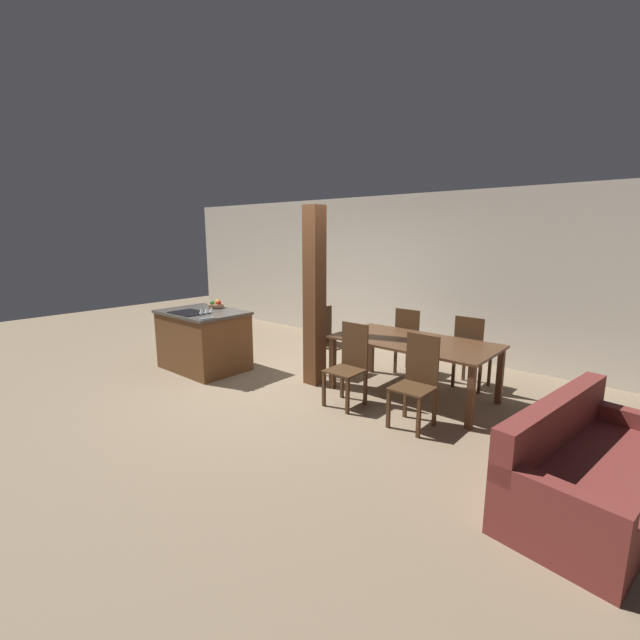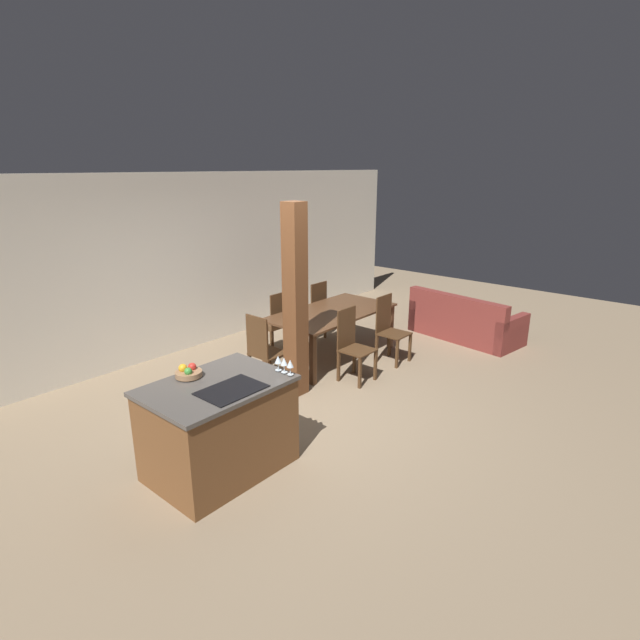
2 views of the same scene
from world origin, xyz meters
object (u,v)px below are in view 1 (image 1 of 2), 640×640
kitchen_island (204,340)px  dining_chair_far_left (410,341)px  dining_table (413,346)px  dining_chair_near_left (349,364)px  dining_chair_head_end (329,340)px  dining_chair_near_right (417,380)px  couch (591,473)px  wine_glass_middle (207,310)px  fruit_bowl (216,305)px  timber_post (314,297)px  wine_glass_far (211,310)px  dining_chair_far_right (471,352)px  wine_glass_near (201,311)px

kitchen_island → dining_chair_far_left: dining_chair_far_left is taller
kitchen_island → dining_table: size_ratio=0.64×
kitchen_island → dining_chair_near_left: (2.51, 0.33, 0.05)m
dining_chair_near_left → dining_chair_head_end: same height
dining_chair_near_right → dining_chair_near_left: bearing=180.0°
dining_chair_far_left → couch: bearing=143.9°
wine_glass_middle → dining_chair_near_right: size_ratio=0.15×
fruit_bowl → wine_glass_middle: 0.90m
timber_post → fruit_bowl: bearing=-170.3°
fruit_bowl → wine_glass_far: wine_glass_far is taller
wine_glass_far → dining_table: 2.75m
dining_chair_near_left → kitchen_island: bearing=-172.5°
kitchen_island → wine_glass_far: (0.57, -0.23, 0.56)m
dining_chair_far_right → dining_table: bearing=58.7°
dining_table → dining_chair_far_left: (-0.45, 0.74, -0.14)m
dining_chair_near_right → dining_chair_far_right: bearing=90.0°
dining_chair_head_end → dining_chair_near_right: bearing=-112.0°
wine_glass_near → wine_glass_middle: (0.00, 0.08, 0.00)m
wine_glass_near → dining_chair_near_right: (2.84, 0.72, -0.51)m
couch → timber_post: timber_post is taller
dining_chair_far_right → dining_chair_head_end: (-1.83, -0.74, 0.00)m
dining_chair_near_left → timber_post: (-0.80, 0.28, 0.70)m
fruit_bowl → kitchen_island: bearing=-76.5°
wine_glass_far → dining_chair_head_end: wine_glass_far is taller
dining_chair_near_left → timber_post: bearing=160.6°
dining_chair_near_left → dining_chair_far_left: 1.48m
fruit_bowl → timber_post: bearing=9.7°
kitchen_island → dining_chair_head_end: 1.91m
wine_glass_middle → wine_glass_far: size_ratio=1.00×
wine_glass_far → dining_chair_head_end: bearing=52.1°
fruit_bowl → dining_chair_head_end: fruit_bowl is taller
fruit_bowl → dining_table: fruit_bowl is taller
wine_glass_middle → wine_glass_far: bearing=90.0°
dining_table → timber_post: size_ratio=0.83×
wine_glass_middle → dining_chair_near_left: size_ratio=0.15×
wine_glass_far → dining_chair_near_right: (2.84, 0.56, -0.51)m
wine_glass_middle → fruit_bowl: bearing=136.2°
wine_glass_far → wine_glass_middle: bearing=-90.0°
kitchen_island → dining_chair_far_right: 3.86m
kitchen_island → dining_table: (2.96, 1.07, 0.20)m
wine_glass_middle → dining_chair_near_right: wine_glass_middle is taller
dining_chair_far_left → wine_glass_middle: bearing=47.5°
fruit_bowl → dining_chair_near_right: fruit_bowl is taller
dining_chair_near_right → wine_glass_near: bearing=-165.8°
fruit_bowl → dining_chair_near_right: size_ratio=0.25×
dining_chair_head_end → timber_post: timber_post is taller
fruit_bowl → dining_table: size_ratio=0.13×
kitchen_island → wine_glass_far: bearing=-21.8°
dining_chair_head_end → fruit_bowl: bearing=114.6°
fruit_bowl → dining_chair_head_end: (1.66, 0.76, -0.44)m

